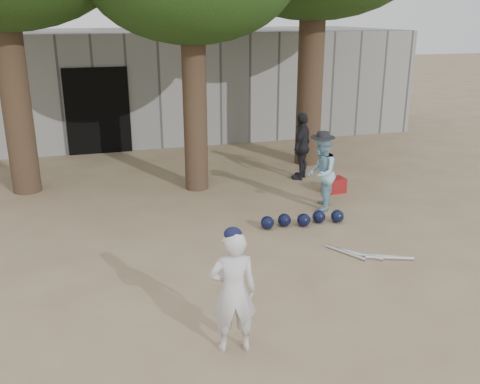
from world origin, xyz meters
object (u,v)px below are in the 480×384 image
object	(u,v)px
boy_player	(233,292)
spectator_blue	(321,173)
spectator_dark	(302,146)
red_bag	(334,185)

from	to	relation	value
boy_player	spectator_blue	distance (m)	4.65
spectator_dark	spectator_blue	bearing A→B (deg)	28.26
red_bag	spectator_dark	bearing A→B (deg)	104.58
spectator_blue	red_bag	world-z (taller)	spectator_blue
spectator_blue	spectator_dark	size ratio (longest dim) A/B	0.96
boy_player	red_bag	size ratio (longest dim) A/B	3.34
boy_player	spectator_blue	world-z (taller)	spectator_blue
spectator_blue	spectator_dark	world-z (taller)	spectator_dark
spectator_blue	spectator_dark	bearing A→B (deg)	-162.75
spectator_dark	red_bag	xyz separation A→B (m)	(0.28, -1.08, -0.58)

